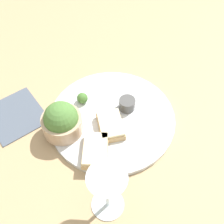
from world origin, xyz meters
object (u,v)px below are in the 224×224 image
object	(u,v)px
sauce_ramekin	(127,104)
cheese_toast_far	(111,125)
cheese_toast_near	(95,150)
napkin	(16,115)
salad_bowl	(62,121)
wine_glass	(107,187)

from	to	relation	value
sauce_ramekin	cheese_toast_far	distance (m)	0.08
sauce_ramekin	cheese_toast_near	xyz separation A→B (m)	(-0.09, 0.13, -0.01)
cheese_toast_near	napkin	xyz separation A→B (m)	(0.21, 0.14, -0.02)
cheese_toast_near	cheese_toast_far	xyz separation A→B (m)	(0.05, -0.07, 0.00)
salad_bowl	cheese_toast_near	xyz separation A→B (m)	(-0.10, -0.04, -0.03)
cheese_toast_near	salad_bowl	bearing A→B (deg)	24.27
salad_bowl	napkin	size ratio (longest dim) A/B	0.59
salad_bowl	napkin	distance (m)	0.16
cheese_toast_near	cheese_toast_far	world-z (taller)	same
salad_bowl	wine_glass	world-z (taller)	wine_glass
salad_bowl	cheese_toast_far	bearing A→B (deg)	-114.81
salad_bowl	sauce_ramekin	size ratio (longest dim) A/B	2.31
salad_bowl	wine_glass	size ratio (longest dim) A/B	0.72
wine_glass	salad_bowl	bearing A→B (deg)	4.74
salad_bowl	napkin	world-z (taller)	salad_bowl
cheese_toast_far	sauce_ramekin	bearing A→B (deg)	-59.53
sauce_ramekin	cheese_toast_near	distance (m)	0.16
sauce_ramekin	cheese_toast_near	bearing A→B (deg)	123.67
wine_glass	napkin	distance (m)	0.37
sauce_ramekin	wine_glass	distance (m)	0.27
cheese_toast_far	wine_glass	distance (m)	0.21
cheese_toast_far	napkin	world-z (taller)	cheese_toast_far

